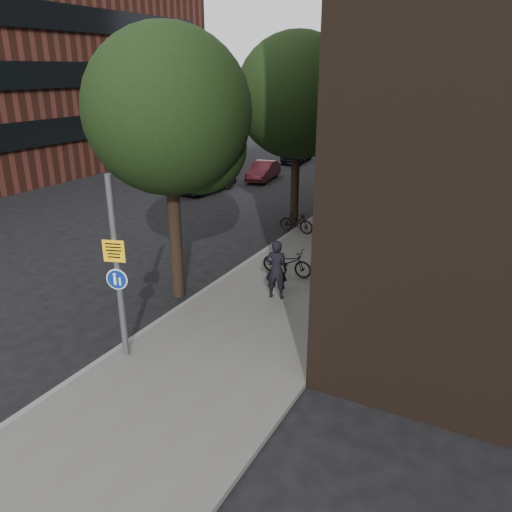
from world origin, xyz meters
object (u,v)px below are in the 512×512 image
Objects in this scene: parked_bike_facade_near at (368,251)px; parked_car_near at (207,180)px; signpost at (118,269)px; pedestrian at (276,269)px.

parked_car_near is at bearing 62.30° from parked_bike_facade_near.
pedestrian is (1.76, 4.38, -1.26)m from signpost.
parked_bike_facade_near is (3.32, 8.29, -1.69)m from signpost.
signpost is 4.89m from pedestrian.
parked_bike_facade_near is 0.45× the size of parked_car_near.
parked_car_near reaches higher than parked_bike_facade_near.
signpost reaches higher than parked_bike_facade_near.
signpost reaches higher than parked_car_near.
parked_car_near is (-7.55, 15.11, -1.61)m from signpost.
signpost is 1.13× the size of parked_car_near.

